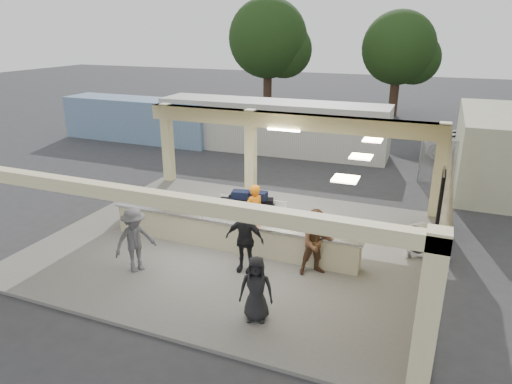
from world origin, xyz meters
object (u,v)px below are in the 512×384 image
at_px(container_white, 271,126).
at_px(passenger_d, 256,289).
at_px(passenger_c, 135,240).
at_px(passenger_b, 244,240).
at_px(baggage_counter, 230,234).
at_px(passenger_a, 317,242).
at_px(luggage_cart, 245,210).
at_px(container_blue, 140,119).
at_px(car_dark, 472,145).
at_px(drum_fan, 421,239).
at_px(car_white_a, 486,148).
at_px(baggage_handler, 254,213).

bearing_deg(container_white, passenger_d, -72.11).
bearing_deg(passenger_c, passenger_b, -38.12).
bearing_deg(baggage_counter, container_white, 104.45).
relative_size(passenger_a, container_white, 0.15).
height_order(luggage_cart, container_blue, container_blue).
bearing_deg(container_blue, car_dark, 9.85).
height_order(baggage_counter, luggage_cart, luggage_cart).
distance_m(passenger_a, container_white, 14.12).
bearing_deg(container_blue, passenger_c, -54.74).
distance_m(passenger_b, passenger_c, 3.06).
distance_m(baggage_counter, container_blue, 16.59).
relative_size(drum_fan, container_white, 0.08).
distance_m(car_white_a, container_white, 11.30).
relative_size(drum_fan, car_white_a, 0.19).
distance_m(passenger_b, container_white, 13.97).
relative_size(baggage_counter, passenger_a, 4.27).
bearing_deg(passenger_b, passenger_a, 13.43).
bearing_deg(container_blue, baggage_handler, -41.79).
xyz_separation_m(passenger_c, car_white_a, (9.88, 16.27, -0.24)).
distance_m(baggage_handler, passenger_d, 4.25).
distance_m(passenger_c, passenger_d, 4.12).
bearing_deg(container_white, container_blue, -177.70).
distance_m(luggage_cart, car_white_a, 15.01).
height_order(passenger_c, container_white, container_white).
bearing_deg(baggage_counter, container_blue, 134.74).
relative_size(passenger_a, car_white_a, 0.34).
bearing_deg(container_blue, container_white, 3.70).
height_order(baggage_handler, car_dark, baggage_handler).
height_order(car_dark, container_white, container_white).
relative_size(baggage_handler, passenger_d, 1.18).
relative_size(passenger_d, car_dark, 0.42).
xyz_separation_m(passenger_c, car_dark, (9.31, 17.19, -0.39)).
xyz_separation_m(baggage_handler, car_white_a, (7.52, 13.24, -0.26)).
bearing_deg(container_blue, passenger_a, -39.83).
relative_size(baggage_handler, passenger_a, 1.00).
bearing_deg(passenger_a, passenger_c, 168.10).
height_order(baggage_counter, container_white, container_white).
xyz_separation_m(baggage_handler, container_white, (-3.62, 11.47, 0.34)).
xyz_separation_m(luggage_cart, car_dark, (7.54, 13.56, -0.21)).
bearing_deg(car_dark, car_white_a, -128.83).
distance_m(baggage_counter, drum_fan, 5.75).
bearing_deg(car_dark, container_blue, 118.70).
relative_size(passenger_c, passenger_d, 1.15).
height_order(passenger_c, car_dark, passenger_c).
bearing_deg(luggage_cart, passenger_c, -120.34).
height_order(luggage_cart, passenger_a, passenger_a).
distance_m(passenger_b, passenger_d, 2.35).
distance_m(baggage_handler, passenger_b, 1.94).
xyz_separation_m(passenger_a, car_dark, (4.54, 15.46, -0.41)).
bearing_deg(passenger_d, drum_fan, 39.26).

